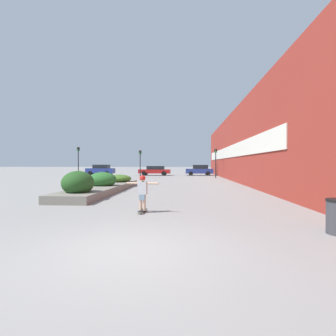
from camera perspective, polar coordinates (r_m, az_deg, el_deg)
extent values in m
plane|color=gray|center=(5.39, -9.17, -17.36)|extent=(300.00, 300.00, 0.00)
cube|color=maroon|center=(25.82, 14.90, 4.76)|extent=(0.60, 45.87, 6.91)
cube|color=silver|center=(29.63, 12.78, 3.32)|extent=(0.06, 33.97, 1.20)
cube|color=slate|center=(16.62, -13.73, -4.34)|extent=(2.01, 10.95, 0.37)
ellipsoid|color=#234C1E|center=(12.95, -19.03, -3.11)|extent=(1.46, 1.61, 1.14)
ellipsoid|color=#286028|center=(16.46, -14.08, -2.50)|extent=(1.72, 1.50, 0.95)
ellipsoid|color=#3D6623|center=(19.86, -10.55, -2.29)|extent=(1.76, 1.99, 0.60)
cube|color=black|center=(9.21, -5.57, -9.17)|extent=(0.27, 0.73, 0.01)
cylinder|color=beige|center=(9.48, -5.54, -9.23)|extent=(0.05, 0.06, 0.05)
cylinder|color=beige|center=(9.44, -4.69, -9.27)|extent=(0.05, 0.06, 0.05)
cylinder|color=beige|center=(9.01, -6.49, -9.76)|extent=(0.05, 0.06, 0.05)
cylinder|color=beige|center=(8.96, -5.60, -9.81)|extent=(0.05, 0.06, 0.05)
cylinder|color=tan|center=(9.18, -5.97, -7.41)|extent=(0.11, 0.11, 0.55)
cylinder|color=tan|center=(9.15, -5.17, -7.44)|extent=(0.11, 0.11, 0.55)
cube|color=slate|center=(9.14, -5.57, -6.33)|extent=(0.22, 0.19, 0.20)
cube|color=#B2B2B7|center=(9.11, -5.58, -4.35)|extent=(0.33, 0.20, 0.43)
cylinder|color=tan|center=(9.21, -7.73, -3.27)|extent=(0.42, 0.13, 0.07)
cylinder|color=tan|center=(8.99, -3.38, -3.36)|extent=(0.42, 0.13, 0.07)
sphere|color=tan|center=(9.08, -5.58, -2.42)|extent=(0.18, 0.18, 0.18)
sphere|color=red|center=(9.08, -5.58, -2.23)|extent=(0.21, 0.21, 0.21)
cube|color=maroon|center=(38.91, -2.94, -0.73)|extent=(4.65, 1.87, 0.56)
cube|color=black|center=(38.88, -2.67, 0.06)|extent=(2.56, 1.64, 0.52)
cylinder|color=black|center=(38.24, -5.24, -1.18)|extent=(0.65, 0.22, 0.65)
cylinder|color=black|center=(39.99, -4.84, -1.09)|extent=(0.65, 0.22, 0.65)
cylinder|color=black|center=(37.89, -0.93, -1.20)|extent=(0.65, 0.22, 0.65)
cylinder|color=black|center=(39.66, -0.72, -1.11)|extent=(0.65, 0.22, 0.65)
cube|color=navy|center=(39.22, 6.80, -0.67)|extent=(4.01, 1.87, 0.68)
cube|color=black|center=(39.22, 7.03, 0.26)|extent=(2.20, 1.64, 0.58)
cylinder|color=black|center=(38.30, 5.01, -1.21)|extent=(0.61, 0.22, 0.61)
cylinder|color=black|center=(40.07, 4.95, -1.12)|extent=(0.61, 0.22, 0.61)
cylinder|color=black|center=(38.43, 8.71, -1.21)|extent=(0.61, 0.22, 0.61)
cylinder|color=black|center=(40.20, 8.50, -1.12)|extent=(0.61, 0.22, 0.61)
cube|color=navy|center=(37.81, 20.75, -0.72)|extent=(4.35, 1.81, 0.70)
cube|color=black|center=(37.75, 20.50, 0.16)|extent=(2.39, 1.59, 0.46)
cylinder|color=black|center=(39.05, 22.27, -1.19)|extent=(0.67, 0.22, 0.67)
cylinder|color=black|center=(37.43, 23.10, -1.28)|extent=(0.67, 0.22, 0.67)
cylinder|color=black|center=(38.28, 18.43, -1.21)|extent=(0.67, 0.22, 0.67)
cylinder|color=black|center=(36.62, 19.11, -1.31)|extent=(0.67, 0.22, 0.67)
cube|color=navy|center=(40.08, -14.49, -0.58)|extent=(3.99, 1.85, 0.73)
cube|color=black|center=(40.02, -14.28, 0.33)|extent=(2.20, 1.63, 0.54)
cylinder|color=black|center=(39.68, -16.58, -1.13)|extent=(0.67, 0.22, 0.67)
cylinder|color=black|center=(41.33, -15.73, -1.05)|extent=(0.67, 0.22, 0.67)
cylinder|color=black|center=(38.88, -13.16, -1.16)|extent=(0.67, 0.22, 0.67)
cylinder|color=black|center=(40.57, -12.44, -1.07)|extent=(0.67, 0.22, 0.67)
cylinder|color=black|center=(32.65, -6.08, 0.46)|extent=(0.11, 0.11, 2.93)
cube|color=black|center=(32.68, -6.09, 3.42)|extent=(0.28, 0.20, 0.45)
sphere|color=#2D2823|center=(32.57, -6.12, 3.70)|extent=(0.15, 0.15, 0.15)
sphere|color=#2D2823|center=(32.56, -6.12, 3.43)|extent=(0.15, 0.15, 0.15)
sphere|color=green|center=(32.55, -6.12, 3.17)|extent=(0.15, 0.15, 0.15)
cylinder|color=black|center=(32.31, 10.33, 0.59)|extent=(0.11, 0.11, 3.08)
cube|color=black|center=(32.35, 10.34, 3.71)|extent=(0.28, 0.20, 0.45)
sphere|color=#2D2823|center=(32.23, 10.37, 3.99)|extent=(0.15, 0.15, 0.15)
sphere|color=#2D2823|center=(32.23, 10.37, 3.72)|extent=(0.15, 0.15, 0.15)
sphere|color=green|center=(32.22, 10.37, 3.46)|extent=(0.15, 0.15, 0.15)
cylinder|color=black|center=(35.14, -18.94, 0.82)|extent=(0.11, 0.11, 3.38)
cube|color=black|center=(35.19, -18.95, 3.94)|extent=(0.28, 0.20, 0.45)
sphere|color=#2D2823|center=(35.09, -19.03, 4.20)|extent=(0.15, 0.15, 0.15)
sphere|color=#2D2823|center=(35.08, -19.03, 3.95)|extent=(0.15, 0.15, 0.15)
sphere|color=green|center=(35.07, -19.03, 3.71)|extent=(0.15, 0.15, 0.15)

